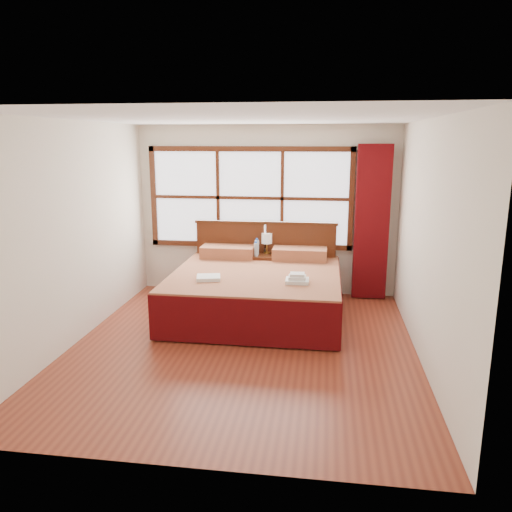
# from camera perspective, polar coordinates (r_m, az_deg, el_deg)

# --- Properties ---
(floor) EXTENTS (4.50, 4.50, 0.00)m
(floor) POSITION_cam_1_polar(r_m,az_deg,el_deg) (5.97, -1.51, -10.32)
(floor) COLOR brown
(floor) RESTS_ON ground
(ceiling) EXTENTS (4.50, 4.50, 0.00)m
(ceiling) POSITION_cam_1_polar(r_m,az_deg,el_deg) (5.48, -1.68, 15.49)
(ceiling) COLOR white
(ceiling) RESTS_ON wall_back
(wall_back) EXTENTS (4.00, 0.00, 4.00)m
(wall_back) POSITION_cam_1_polar(r_m,az_deg,el_deg) (7.77, 1.18, 5.20)
(wall_back) COLOR silver
(wall_back) RESTS_ON floor
(wall_left) EXTENTS (0.00, 4.50, 4.50)m
(wall_left) POSITION_cam_1_polar(r_m,az_deg,el_deg) (6.23, -20.07, 2.40)
(wall_left) COLOR silver
(wall_left) RESTS_ON floor
(wall_right) EXTENTS (0.00, 4.50, 4.50)m
(wall_right) POSITION_cam_1_polar(r_m,az_deg,el_deg) (5.61, 19.00, 1.36)
(wall_right) COLOR silver
(wall_right) RESTS_ON floor
(window) EXTENTS (3.16, 0.06, 1.56)m
(window) POSITION_cam_1_polar(r_m,az_deg,el_deg) (7.75, -0.69, 6.67)
(window) COLOR white
(window) RESTS_ON wall_back
(curtain) EXTENTS (0.50, 0.16, 2.30)m
(curtain) POSITION_cam_1_polar(r_m,az_deg,el_deg) (7.63, 13.09, 3.72)
(curtain) COLOR #61090D
(curtain) RESTS_ON wall_back
(bed_left) EXTENTS (1.17, 2.28, 1.15)m
(bed_left) POSITION_cam_1_polar(r_m,az_deg,el_deg) (7.05, -4.34, -3.59)
(bed_left) COLOR #411E0D
(bed_left) RESTS_ON floor
(bed_right) EXTENTS (1.18, 2.29, 1.15)m
(bed_right) POSITION_cam_1_polar(r_m,az_deg,el_deg) (6.90, 4.64, -3.95)
(bed_right) COLOR #411E0D
(bed_right) RESTS_ON floor
(nightstand) EXTENTS (0.49, 0.48, 0.66)m
(nightstand) POSITION_cam_1_polar(r_m,az_deg,el_deg) (7.73, 0.52, -2.20)
(nightstand) COLOR #4A2110
(nightstand) RESTS_ON floor
(towels_left) EXTENTS (0.35, 0.32, 0.05)m
(towels_left) POSITION_cam_1_polar(r_m,az_deg,el_deg) (6.48, -5.45, -2.48)
(towels_left) COLOR white
(towels_left) RESTS_ON bed_left
(towels_right) EXTENTS (0.30, 0.26, 0.12)m
(towels_right) POSITION_cam_1_polar(r_m,az_deg,el_deg) (6.32, 4.73, -2.62)
(towels_right) COLOR white
(towels_right) RESTS_ON bed_right
(lamp) EXTENTS (0.16, 0.16, 0.32)m
(lamp) POSITION_cam_1_polar(r_m,az_deg,el_deg) (7.71, 1.25, 1.97)
(lamp) COLOR gold
(lamp) RESTS_ON nightstand
(bottle_near) EXTENTS (0.07, 0.07, 0.26)m
(bottle_near) POSITION_cam_1_polar(r_m,az_deg,el_deg) (7.62, 0.10, 1.02)
(bottle_near) COLOR silver
(bottle_near) RESTS_ON nightstand
(bottle_far) EXTENTS (0.06, 0.06, 0.23)m
(bottle_far) POSITION_cam_1_polar(r_m,az_deg,el_deg) (7.53, 0.00, 0.77)
(bottle_far) COLOR silver
(bottle_far) RESTS_ON nightstand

